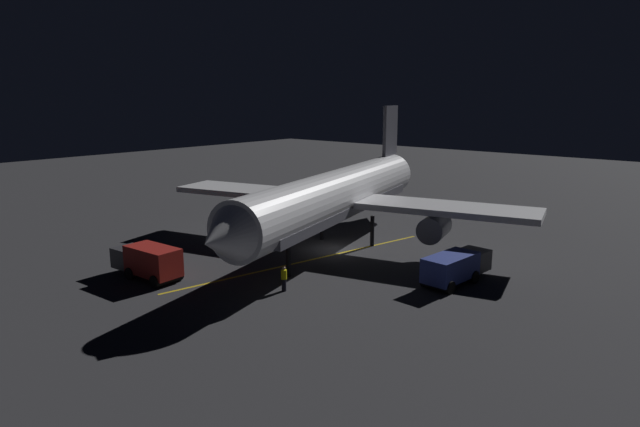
{
  "coord_description": "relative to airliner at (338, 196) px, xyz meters",
  "views": [
    {
      "loc": [
        -28.71,
        35.91,
        13.01
      ],
      "look_at": [
        0.0,
        2.0,
        3.5
      ],
      "focal_mm": 30.86,
      "sensor_mm": 36.0,
      "label": 1
    }
  ],
  "objects": [
    {
      "name": "baggage_truck",
      "position": [
        5.34,
        15.39,
        -3.34
      ],
      "size": [
        6.09,
        2.51,
        2.45
      ],
      "color": "maroon",
      "rests_on": "ground_plane"
    },
    {
      "name": "ground_plane",
      "position": [
        -0.14,
        0.57,
        -4.7
      ],
      "size": [
        180.0,
        180.0,
        0.2
      ],
      "primitive_type": "cube",
      "color": "#2F2F32"
    },
    {
      "name": "airliner",
      "position": [
        0.0,
        0.0,
        0.0
      ],
      "size": [
        33.12,
        36.81,
        12.03
      ],
      "color": "white",
      "rests_on": "ground_plane"
    },
    {
      "name": "traffic_cone_near_right",
      "position": [
        3.76,
        6.98,
        -4.35
      ],
      "size": [
        0.5,
        0.5,
        0.55
      ],
      "color": "#EA590F",
      "rests_on": "ground_plane"
    },
    {
      "name": "ground_crew_worker",
      "position": [
        -4.02,
        10.95,
        -3.71
      ],
      "size": [
        0.4,
        0.4,
        1.74
      ],
      "color": "black",
      "rests_on": "ground_plane"
    },
    {
      "name": "traffic_cone_near_left",
      "position": [
        5.62,
        7.8,
        -4.35
      ],
      "size": [
        0.5,
        0.5,
        0.55
      ],
      "color": "#EA590F",
      "rests_on": "ground_plane"
    },
    {
      "name": "apron_guide_stripe",
      "position": [
        -0.58,
        4.57,
        -4.6
      ],
      "size": [
        5.24,
        24.78,
        0.01
      ],
      "primitive_type": "cube",
      "rotation": [
        0.0,
        0.0,
        -0.2
      ],
      "color": "gold",
      "rests_on": "ground_plane"
    },
    {
      "name": "catering_truck",
      "position": [
        -12.13,
        1.86,
        -3.44
      ],
      "size": [
        2.67,
        6.42,
        2.16
      ],
      "color": "navy",
      "rests_on": "ground_plane"
    }
  ]
}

